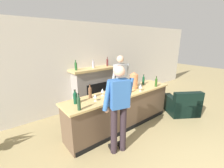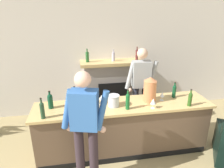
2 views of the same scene
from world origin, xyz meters
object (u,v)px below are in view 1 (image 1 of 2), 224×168
(wine_bottle_chardonnay_pale, at_px, (127,88))
(wine_glass_back_row, at_px, (95,96))
(armchair_black, at_px, (182,106))
(fireplace_stone, at_px, (93,88))
(wine_glass_mid_counter, at_px, (140,83))
(wine_glass_front_left, at_px, (102,91))
(wine_glass_front_right, at_px, (108,90))
(wine_bottle_merlot_tall, at_px, (79,103))
(wine_glass_by_dispenser, at_px, (140,86))
(wine_bottle_rose_blush, at_px, (75,97))
(person_bartender, at_px, (120,82))
(person_customer, at_px, (119,107))
(ice_bucket_steel, at_px, (117,90))
(wine_bottle_port_short, at_px, (143,80))
(copper_dispenser, at_px, (134,80))
(wine_bottle_riesling_slim, at_px, (156,82))
(wine_bottle_cabernet_heavy, at_px, (90,92))

(wine_bottle_chardonnay_pale, xyz_separation_m, wine_glass_back_row, (-0.85, 0.11, -0.04))
(armchair_black, bearing_deg, fireplace_stone, 131.04)
(wine_glass_mid_counter, distance_m, wine_glass_front_left, 1.23)
(wine_glass_front_right, bearing_deg, wine_glass_mid_counter, -3.54)
(wine_bottle_merlot_tall, bearing_deg, wine_glass_by_dispenser, 0.53)
(armchair_black, distance_m, wine_bottle_rose_blush, 3.34)
(person_bartender, bearing_deg, person_customer, -132.52)
(ice_bucket_steel, height_order, wine_glass_back_row, ice_bucket_steel)
(wine_bottle_port_short, bearing_deg, copper_dispenser, -170.84)
(copper_dispenser, bearing_deg, ice_bucket_steel, -173.38)
(wine_bottle_riesling_slim, relative_size, wine_glass_front_left, 1.67)
(wine_glass_front_left, bearing_deg, ice_bucket_steel, -21.27)
(person_bartender, height_order, wine_glass_by_dispenser, person_bartender)
(fireplace_stone, height_order, wine_bottle_rose_blush, fireplace_stone)
(person_customer, distance_m, wine_bottle_chardonnay_pale, 0.87)
(person_customer, bearing_deg, fireplace_stone, 70.57)
(ice_bucket_steel, xyz_separation_m, wine_bottle_cabernet_heavy, (-0.64, 0.19, 0.05))
(person_bartender, height_order, ice_bucket_steel, person_bartender)
(armchair_black, distance_m, wine_bottle_riesling_slim, 1.26)
(person_bartender, xyz_separation_m, wine_bottle_chardonnay_pale, (-0.48, -0.80, 0.11))
(wine_bottle_riesling_slim, relative_size, wine_glass_front_right, 1.88)
(armchair_black, height_order, wine_bottle_rose_blush, wine_bottle_rose_blush)
(wine_glass_back_row, relative_size, wine_glass_front_left, 0.86)
(fireplace_stone, xyz_separation_m, wine_bottle_merlot_tall, (-1.36, -1.71, 0.41))
(ice_bucket_steel, xyz_separation_m, wine_bottle_port_short, (1.16, 0.16, 0.03))
(person_customer, height_order, person_bartender, person_bartender)
(wine_glass_front_right, xyz_separation_m, wine_glass_front_left, (-0.15, -0.00, 0.02))
(armchair_black, xyz_separation_m, wine_glass_mid_counter, (-1.22, 0.71, 0.80))
(wine_bottle_rose_blush, bearing_deg, wine_bottle_chardonnay_pale, -11.60)
(copper_dispenser, xyz_separation_m, wine_bottle_riesling_slim, (0.60, -0.29, -0.09))
(person_customer, xyz_separation_m, wine_glass_by_dispenser, (1.13, 0.45, 0.08))
(armchair_black, distance_m, wine_glass_mid_counter, 1.62)
(ice_bucket_steel, xyz_separation_m, wine_bottle_chardonnay_pale, (0.20, -0.15, 0.05))
(person_customer, distance_m, wine_glass_back_row, 0.63)
(wine_bottle_port_short, relative_size, wine_glass_front_left, 1.65)
(wine_bottle_riesling_slim, bearing_deg, wine_bottle_rose_blush, 172.03)
(wine_glass_mid_counter, bearing_deg, armchair_black, -30.23)
(armchair_black, relative_size, wine_glass_front_right, 7.08)
(fireplace_stone, xyz_separation_m, wine_bottle_chardonnay_pale, (-0.04, -1.64, 0.41))
(person_bartender, relative_size, wine_glass_front_right, 11.25)
(armchair_black, bearing_deg, person_bartender, 137.57)
(person_bartender, bearing_deg, copper_dispenser, -92.82)
(person_customer, bearing_deg, wine_bottle_rose_blush, 125.19)
(wine_bottle_port_short, distance_m, wine_bottle_rose_blush, 2.19)
(copper_dispenser, relative_size, wine_glass_back_row, 2.92)
(person_customer, xyz_separation_m, wine_glass_front_right, (0.32, 0.77, 0.07))
(ice_bucket_steel, bearing_deg, wine_bottle_port_short, 7.73)
(fireplace_stone, relative_size, wine_glass_by_dispenser, 9.55)
(wine_glass_front_right, bearing_deg, wine_bottle_rose_blush, -178.22)
(wine_bottle_rose_blush, bearing_deg, person_customer, -54.81)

